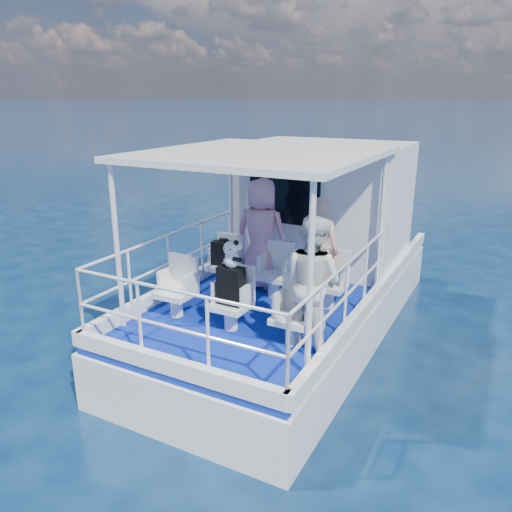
{
  "coord_description": "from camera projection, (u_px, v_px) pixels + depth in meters",
  "views": [
    {
      "loc": [
        3.17,
        -6.33,
        3.88
      ],
      "look_at": [
        0.01,
        -0.4,
        1.73
      ],
      "focal_mm": 35.0,
      "sensor_mm": 36.0,
      "label": 1
    }
  ],
  "objects": [
    {
      "name": "ground",
      "position": [
        267.0,
        353.0,
        7.92
      ],
      "size": [
        2000.0,
        2000.0,
        0.0
      ],
      "primitive_type": "plane",
      "color": "#081C3B",
      "rests_on": "ground"
    },
    {
      "name": "hull",
      "position": [
        293.0,
        328.0,
        8.76
      ],
      "size": [
        3.0,
        7.0,
        1.6
      ],
      "primitive_type": "cube",
      "color": "white",
      "rests_on": "ground"
    },
    {
      "name": "deck",
      "position": [
        294.0,
        283.0,
        8.5
      ],
      "size": [
        2.9,
        6.9,
        0.1
      ],
      "primitive_type": "cube",
      "color": "#0A2092",
      "rests_on": "hull"
    },
    {
      "name": "cabin",
      "position": [
        324.0,
        203.0,
        9.24
      ],
      "size": [
        2.85,
        2.0,
        2.2
      ],
      "primitive_type": "cube",
      "color": "white",
      "rests_on": "deck"
    },
    {
      "name": "canopy",
      "position": [
        262.0,
        154.0,
        6.79
      ],
      "size": [
        3.0,
        3.2,
        0.08
      ],
      "primitive_type": "cube",
      "color": "white",
      "rests_on": "cabin"
    },
    {
      "name": "canopy_posts",
      "position": [
        260.0,
        235.0,
        7.1
      ],
      "size": [
        2.77,
        2.97,
        2.2
      ],
      "color": "white",
      "rests_on": "deck"
    },
    {
      "name": "railings",
      "position": [
        250.0,
        282.0,
        7.01
      ],
      "size": [
        2.84,
        3.59,
        1.0
      ],
      "primitive_type": null,
      "color": "white",
      "rests_on": "deck"
    },
    {
      "name": "seat_port_fwd",
      "position": [
        224.0,
        276.0,
        8.16
      ],
      "size": [
        0.48,
        0.46,
        0.38
      ],
      "primitive_type": "cube",
      "color": "white",
      "rests_on": "deck"
    },
    {
      "name": "seat_center_fwd",
      "position": [
        274.0,
        285.0,
        7.76
      ],
      "size": [
        0.48,
        0.46,
        0.38
      ],
      "primitive_type": "cube",
      "color": "white",
      "rests_on": "deck"
    },
    {
      "name": "seat_stbd_fwd",
      "position": [
        328.0,
        295.0,
        7.35
      ],
      "size": [
        0.48,
        0.46,
        0.38
      ],
      "primitive_type": "cube",
      "color": "white",
      "rests_on": "deck"
    },
    {
      "name": "seat_port_aft",
      "position": [
        176.0,
        303.0,
        7.07
      ],
      "size": [
        0.48,
        0.46,
        0.38
      ],
      "primitive_type": "cube",
      "color": "white",
      "rests_on": "deck"
    },
    {
      "name": "seat_center_aft",
      "position": [
        231.0,
        316.0,
        6.66
      ],
      "size": [
        0.48,
        0.46,
        0.38
      ],
      "primitive_type": "cube",
      "color": "white",
      "rests_on": "deck"
    },
    {
      "name": "seat_stbd_aft",
      "position": [
        292.0,
        330.0,
        6.26
      ],
      "size": [
        0.48,
        0.46,
        0.38
      ],
      "primitive_type": "cube",
      "color": "white",
      "rests_on": "deck"
    },
    {
      "name": "passenger_port_fwd",
      "position": [
        261.0,
        234.0,
        7.94
      ],
      "size": [
        0.71,
        0.54,
        1.79
      ],
      "primitive_type": "imported",
      "rotation": [
        0.0,
        0.0,
        3.23
      ],
      "color": "pink",
      "rests_on": "deck"
    },
    {
      "name": "passenger_stbd_fwd",
      "position": [
        318.0,
        252.0,
        7.29
      ],
      "size": [
        0.65,
        0.48,
        1.64
      ],
      "primitive_type": "imported",
      "rotation": [
        0.0,
        0.0,
        3.29
      ],
      "color": "tan",
      "rests_on": "deck"
    },
    {
      "name": "passenger_stbd_aft",
      "position": [
        312.0,
        282.0,
        6.04
      ],
      "size": [
        0.95,
        0.82,
        1.68
      ],
      "primitive_type": "imported",
      "rotation": [
        0.0,
        0.0,
        2.89
      ],
      "color": "white",
      "rests_on": "deck"
    },
    {
      "name": "backpack_port",
      "position": [
        221.0,
        253.0,
        8.04
      ],
      "size": [
        0.3,
        0.17,
        0.39
      ],
      "primitive_type": "cube",
      "color": "black",
      "rests_on": "seat_port_fwd"
    },
    {
      "name": "backpack_center",
      "position": [
        231.0,
        286.0,
        6.5
      ],
      "size": [
        0.34,
        0.19,
        0.51
      ],
      "primitive_type": "cube",
      "color": "black",
      "rests_on": "seat_center_aft"
    },
    {
      "name": "compact_camera",
      "position": [
        222.0,
        240.0,
        7.97
      ],
      "size": [
        0.09,
        0.06,
        0.06
      ],
      "primitive_type": "cube",
      "color": "black",
      "rests_on": "backpack_port"
    },
    {
      "name": "panda",
      "position": [
        232.0,
        254.0,
        6.37
      ],
      "size": [
        0.24,
        0.2,
        0.37
      ],
      "primitive_type": null,
      "color": "white",
      "rests_on": "backpack_center"
    }
  ]
}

